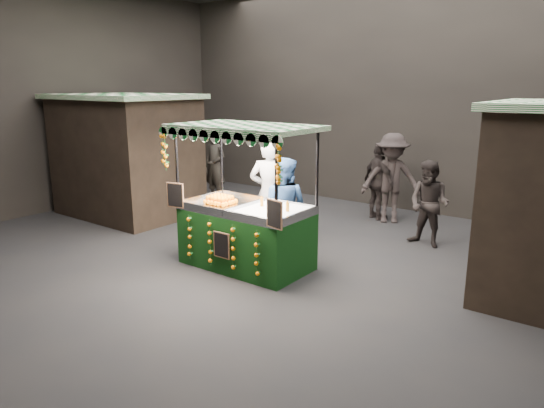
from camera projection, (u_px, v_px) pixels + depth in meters
The scene contains 11 objects.
ground at pixel (257, 269), 7.78m from camera, with size 12.00×12.00×0.00m, color black.
market_hall at pixel (255, 42), 6.98m from camera, with size 12.10×10.10×5.05m.
neighbour_stall_left at pixel (127, 155), 10.81m from camera, with size 3.00×2.20×2.60m.
juice_stall at pixel (245, 225), 7.73m from camera, with size 2.29×1.35×2.22m.
vendor_grey at pixel (270, 194), 8.51m from camera, with size 0.83×0.70×1.95m.
vendor_blue at pixel (284, 207), 8.24m from camera, with size 0.92×0.78×1.66m.
shopper_0 at pixel (215, 167), 11.83m from camera, with size 0.67×0.46×1.78m.
shopper_1 at pixel (429, 204), 8.73m from camera, with size 0.83×0.70×1.53m.
shopper_2 at pixel (379, 182), 10.47m from camera, with size 1.02×0.82×1.62m.
shopper_3 at pixel (391, 178), 10.21m from camera, with size 1.38×1.16×1.85m.
shopper_4 at pixel (182, 166), 12.29m from camera, with size 0.94×0.94×1.65m.
Camera 1 is at (4.58, -5.71, 2.82)m, focal length 32.93 mm.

